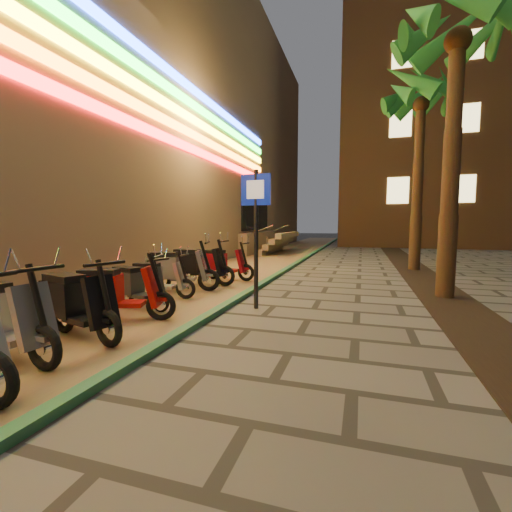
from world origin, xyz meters
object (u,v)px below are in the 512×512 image
(scooter_9, at_px, (135,285))
(scooter_12, at_px, (196,265))
(pedestrian_sign, at_px, (256,220))
(scooter_13, at_px, (222,263))
(scooter_8, at_px, (115,292))
(scooter_11, at_px, (174,269))
(scooter_10, at_px, (156,278))
(scooter_7, at_px, (75,303))

(scooter_9, xyz_separation_m, scooter_12, (-0.03, 2.78, 0.10))
(pedestrian_sign, relative_size, scooter_13, 1.65)
(scooter_8, relative_size, scooter_12, 0.92)
(pedestrian_sign, relative_size, scooter_9, 1.82)
(scooter_11, bearing_deg, scooter_10, -105.46)
(pedestrian_sign, xyz_separation_m, scooter_12, (-2.42, 2.12, -1.23))
(scooter_7, relative_size, scooter_11, 0.95)
(scooter_8, relative_size, scooter_13, 1.01)
(pedestrian_sign, xyz_separation_m, scooter_9, (-2.39, -0.66, -1.33))
(pedestrian_sign, bearing_deg, scooter_11, 159.20)
(pedestrian_sign, bearing_deg, scooter_13, 126.25)
(scooter_11, height_order, scooter_12, scooter_11)
(pedestrian_sign, xyz_separation_m, scooter_11, (-2.51, 1.10, -1.23))
(scooter_9, distance_m, scooter_13, 3.78)
(scooter_7, xyz_separation_m, scooter_10, (-0.40, 2.75, -0.08))
(scooter_7, height_order, scooter_11, scooter_11)
(scooter_13, bearing_deg, pedestrian_sign, -53.40)
(pedestrian_sign, height_order, scooter_8, pedestrian_sign)
(pedestrian_sign, distance_m, scooter_8, 2.93)
(scooter_8, relative_size, scooter_11, 0.92)
(scooter_11, height_order, scooter_13, scooter_11)
(scooter_8, height_order, scooter_10, scooter_8)
(scooter_10, height_order, scooter_11, scooter_11)
(scooter_11, bearing_deg, scooter_8, -98.67)
(pedestrian_sign, height_order, scooter_12, pedestrian_sign)
(scooter_7, distance_m, scooter_12, 4.61)
(scooter_7, bearing_deg, pedestrian_sign, 65.28)
(scooter_7, distance_m, scooter_8, 0.90)
(scooter_9, distance_m, scooter_12, 2.78)
(pedestrian_sign, distance_m, scooter_12, 3.44)
(scooter_8, distance_m, scooter_11, 2.71)
(pedestrian_sign, relative_size, scooter_10, 1.84)
(scooter_12, bearing_deg, pedestrian_sign, -41.58)
(scooter_9, height_order, scooter_11, scooter_11)
(pedestrian_sign, distance_m, scooter_11, 3.01)
(scooter_7, bearing_deg, scooter_10, 113.62)
(pedestrian_sign, relative_size, scooter_8, 1.64)
(pedestrian_sign, bearing_deg, scooter_10, 176.73)
(scooter_10, bearing_deg, scooter_7, -89.46)
(scooter_8, distance_m, scooter_10, 1.88)
(scooter_10, relative_size, scooter_13, 0.90)
(pedestrian_sign, distance_m, scooter_9, 2.81)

